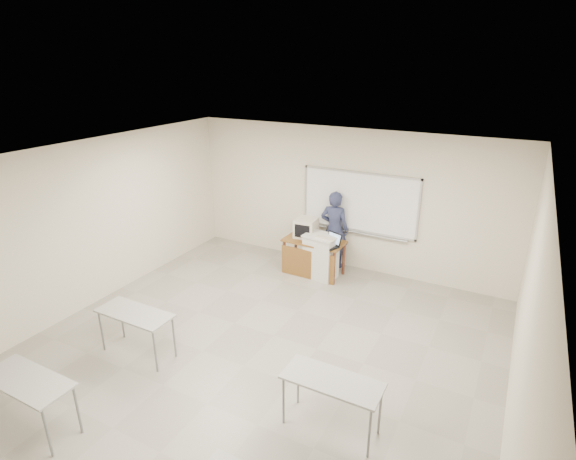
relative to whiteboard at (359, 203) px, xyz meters
The scene contains 10 objects.
floor 4.25m from the whiteboard, 94.32° to the right, with size 7.00×8.00×0.01m, color gray.
whiteboard is the anchor object (origin of this frame).
student_desks 5.39m from the whiteboard, 93.23° to the right, with size 4.40×2.20×0.73m.
instructor_desk 1.42m from the whiteboard, 132.03° to the right, with size 1.26×0.63×0.75m.
podium 1.36m from the whiteboard, 123.07° to the right, with size 0.67×0.49×0.94m.
crt_monitor 1.22m from the whiteboard, 150.27° to the right, with size 0.43×0.48×0.41m.
laptop 1.08m from the whiteboard, 110.79° to the right, with size 0.36×0.33×0.26m.
mouse 1.23m from the whiteboard, 119.95° to the right, with size 0.09×0.06×0.03m, color #B8BCC2.
keyboard 1.09m from the whiteboard, 111.51° to the right, with size 0.42×0.14×0.02m, color beige.
presenter 0.80m from the whiteboard, 166.46° to the right, with size 0.62×0.41×1.70m, color black.
Camera 1 is at (3.17, -4.56, 4.29)m, focal length 28.00 mm.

